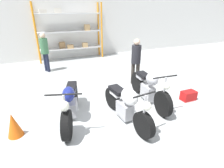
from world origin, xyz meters
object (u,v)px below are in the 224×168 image
at_px(toolbox, 188,96).
at_px(person_browsing, 45,50).
at_px(shelving_rack, 70,32).
at_px(motorcycle_silver, 149,88).
at_px(motorcycle_white, 126,104).
at_px(person_near_rack, 136,59).
at_px(motorcycle_blue, 70,103).
at_px(traffic_cone, 14,125).

bearing_deg(toolbox, person_browsing, 130.80).
height_order(shelving_rack, motorcycle_silver, shelving_rack).
distance_m(motorcycle_white, motorcycle_silver, 1.15).
distance_m(person_near_rack, toolbox, 2.06).
height_order(motorcycle_blue, motorcycle_silver, motorcycle_silver).
bearing_deg(person_near_rack, traffic_cone, -17.38).
relative_size(shelving_rack, motorcycle_white, 1.68).
xyz_separation_m(person_browsing, toolbox, (3.73, -4.32, -0.81)).
xyz_separation_m(shelving_rack, person_near_rack, (1.44, -4.24, -0.48)).
bearing_deg(toolbox, person_near_rack, 118.23).
bearing_deg(traffic_cone, person_browsing, 77.36).
distance_m(motorcycle_blue, motorcycle_white, 1.34).
xyz_separation_m(shelving_rack, traffic_cone, (-2.32, -5.72, -1.14)).
bearing_deg(motorcycle_white, person_browsing, -167.86).
bearing_deg(motorcycle_blue, person_browsing, -158.81).
xyz_separation_m(person_browsing, person_near_rack, (2.83, -2.65, -0.00)).
bearing_deg(motorcycle_white, toolbox, 89.11).
relative_size(shelving_rack, motorcycle_silver, 1.56).
bearing_deg(motorcycle_silver, shelving_rack, -164.76).
height_order(shelving_rack, motorcycle_blue, shelving_rack).
xyz_separation_m(motorcycle_blue, person_browsing, (-0.31, 3.98, 0.50)).
distance_m(motorcycle_white, traffic_cone, 2.50).
bearing_deg(motorcycle_blue, motorcycle_white, 82.28).
bearing_deg(person_browsing, shelving_rack, -159.22).
relative_size(motorcycle_blue, motorcycle_silver, 0.94).
bearing_deg(person_browsing, motorcycle_blue, 66.41).
bearing_deg(motorcycle_silver, person_near_rack, 170.82).
bearing_deg(motorcycle_blue, person_near_rack, 134.51).
distance_m(person_browsing, traffic_cone, 4.29).
bearing_deg(motorcycle_white, person_near_rack, 138.84).
bearing_deg(person_browsing, traffic_cone, 49.32).
distance_m(motorcycle_blue, motorcycle_silver, 2.22).
height_order(person_near_rack, toolbox, person_near_rack).
xyz_separation_m(motorcycle_blue, motorcycle_white, (1.22, -0.56, 0.00)).
bearing_deg(person_browsing, person_near_rack, 108.85).
relative_size(toolbox, traffic_cone, 0.80).
height_order(person_browsing, person_near_rack, person_browsing).
xyz_separation_m(motorcycle_blue, toolbox, (3.42, -0.34, -0.30)).
distance_m(toolbox, traffic_cone, 4.66).
bearing_deg(traffic_cone, toolbox, -2.28).
distance_m(shelving_rack, traffic_cone, 6.28).
height_order(motorcycle_white, person_near_rack, person_near_rack).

